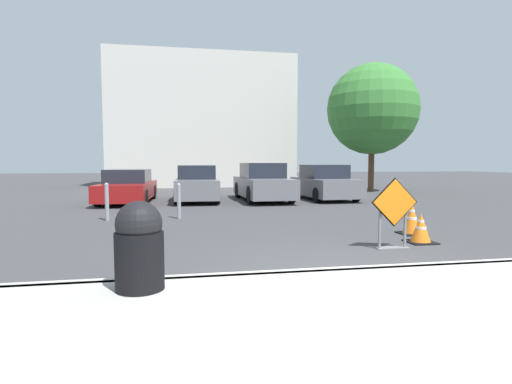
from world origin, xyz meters
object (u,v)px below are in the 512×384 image
road_closed_sign (394,210)px  traffic_cone_nearest (421,229)px  traffic_cone_second (412,219)px  parked_car_third (263,183)px  parked_car_nearest (128,187)px  bollard_nearest (179,200)px  parked_car_fourth (324,184)px  bollard_second (107,201)px  parked_car_second (197,185)px  trash_bin (139,245)px

road_closed_sign → traffic_cone_nearest: 1.05m
traffic_cone_second → parked_car_third: 8.66m
parked_car_third → parked_car_nearest: bearing=-3.8°
parked_car_nearest → bollard_nearest: size_ratio=4.55×
road_closed_sign → bollard_nearest: 6.28m
traffic_cone_second → parked_car_fourth: 8.55m
bollard_second → bollard_nearest: bearing=0.0°
parked_car_third → parked_car_fourth: (2.78, 0.01, -0.04)m
road_closed_sign → parked_car_second: bearing=108.6°
road_closed_sign → traffic_cone_second: size_ratio=1.86×
traffic_cone_second → parked_car_second: size_ratio=0.18×
road_closed_sign → parked_car_nearest: 11.74m
parked_car_fourth → trash_bin: parked_car_fourth is taller
traffic_cone_nearest → parked_car_nearest: bearing=126.0°
traffic_cone_nearest → bollard_nearest: bollard_nearest is taller
bollard_nearest → traffic_cone_nearest: bearing=-42.0°
road_closed_sign → parked_car_second: (-3.36, 9.97, -0.04)m
parked_car_second → parked_car_fourth: (5.56, -0.14, -0.00)m
parked_car_third → traffic_cone_second: bearing=100.1°
traffic_cone_nearest → trash_bin: bearing=-154.4°
trash_bin → parked_car_third: bearing=72.2°
bollard_nearest → bollard_second: bollard_second is taller
traffic_cone_nearest → traffic_cone_second: traffic_cone_second is taller
road_closed_sign → parked_car_nearest: (-6.13, 10.01, -0.12)m
road_closed_sign → parked_car_second: parked_car_second is taller
bollard_second → road_closed_sign: bearing=-38.6°
parked_car_second → bollard_second: (-2.66, -5.16, -0.14)m
traffic_cone_second → parked_car_fourth: size_ratio=0.17×
parked_car_second → bollard_nearest: (-0.67, -5.16, -0.15)m
traffic_cone_nearest → parked_car_second: bearing=113.7°
traffic_cone_second → parked_car_third: parked_car_third is taller
parked_car_third → bollard_second: bearing=40.9°
parked_car_fourth → traffic_cone_second: bearing=80.3°
parked_car_second → trash_bin: (-1.05, -12.05, -0.03)m
bollard_nearest → bollard_second: (-1.98, 0.00, 0.01)m
bollard_nearest → parked_car_third: bearing=55.4°
parked_car_nearest → bollard_nearest: 5.62m
bollard_second → trash_bin: bearing=-76.9°
parked_car_nearest → trash_bin: size_ratio=4.48×
parked_car_nearest → traffic_cone_nearest: bearing=128.2°
trash_bin → bollard_nearest: trash_bin is taller
trash_bin → bollard_second: size_ratio=0.99×
parked_car_second → bollard_nearest: parked_car_second is taller
road_closed_sign → trash_bin: 4.87m
parked_car_second → bollard_second: size_ratio=3.85×
parked_car_nearest → parked_car_second: size_ratio=1.15×
trash_bin → bollard_second: bearing=103.1°
bollard_second → traffic_cone_nearest: bearing=-32.6°
traffic_cone_nearest → traffic_cone_second: size_ratio=0.83×
parked_car_second → parked_car_fourth: bearing=-180.0°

